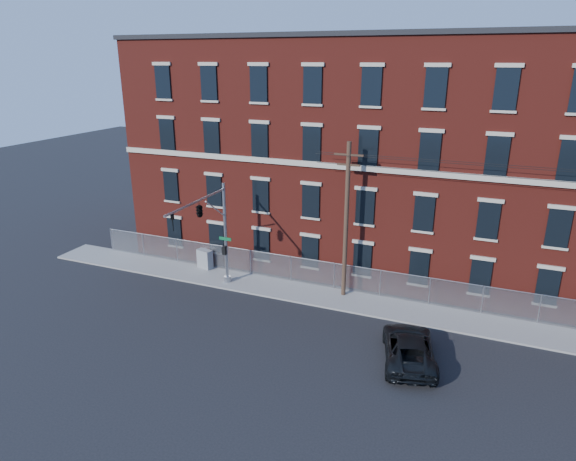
{
  "coord_description": "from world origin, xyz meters",
  "views": [
    {
      "loc": [
        9.87,
        -23.22,
        14.76
      ],
      "look_at": [
        -1.26,
        4.0,
        4.64
      ],
      "focal_mm": 31.25,
      "sensor_mm": 36.0,
      "label": 1
    }
  ],
  "objects_px": {
    "traffic_signal_mast": "(206,218)",
    "utility_cabinet": "(205,259)",
    "utility_pole_near": "(346,219)",
    "pickup_truck": "(409,347)"
  },
  "relations": [
    {
      "from": "traffic_signal_mast",
      "to": "utility_pole_near",
      "type": "relative_size",
      "value": 0.7
    },
    {
      "from": "traffic_signal_mast",
      "to": "utility_cabinet",
      "type": "relative_size",
      "value": 4.97
    },
    {
      "from": "utility_pole_near",
      "to": "utility_cabinet",
      "type": "relative_size",
      "value": 7.11
    },
    {
      "from": "traffic_signal_mast",
      "to": "utility_cabinet",
      "type": "bearing_deg",
      "value": 125.07
    },
    {
      "from": "traffic_signal_mast",
      "to": "utility_cabinet",
      "type": "xyz_separation_m",
      "value": [
        -2.68,
        3.82,
        -4.56
      ]
    },
    {
      "from": "utility_pole_near",
      "to": "pickup_truck",
      "type": "xyz_separation_m",
      "value": [
        5.17,
        -5.85,
        -4.59
      ]
    },
    {
      "from": "utility_pole_near",
      "to": "pickup_truck",
      "type": "distance_m",
      "value": 9.06
    },
    {
      "from": "pickup_truck",
      "to": "utility_cabinet",
      "type": "distance_m",
      "value": 17.04
    },
    {
      "from": "pickup_truck",
      "to": "utility_cabinet",
      "type": "xyz_separation_m",
      "value": [
        -15.85,
        6.25,
        0.08
      ]
    },
    {
      "from": "utility_pole_near",
      "to": "utility_cabinet",
      "type": "distance_m",
      "value": 11.6
    }
  ]
}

